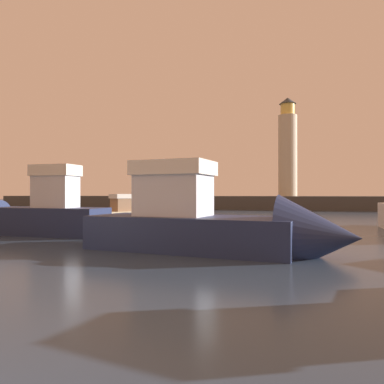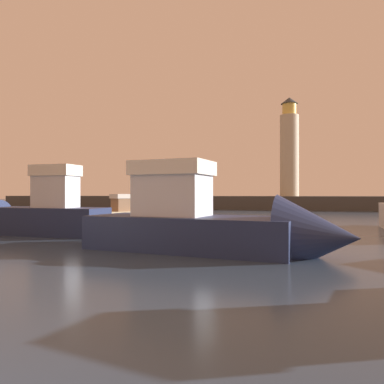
% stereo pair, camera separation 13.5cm
% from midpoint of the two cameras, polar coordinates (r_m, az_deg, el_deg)
% --- Properties ---
extents(ground_plane, '(220.00, 220.00, 0.00)m').
position_cam_midpoint_polar(ground_plane, '(25.35, 8.10, -4.85)').
color(ground_plane, '#2D3D51').
extents(breakwater, '(77.45, 6.72, 1.72)m').
position_cam_midpoint_polar(breakwater, '(49.37, 11.66, -1.63)').
color(breakwater, '#423F3D').
rests_on(breakwater, ground_plane).
extents(lighthouse, '(2.40, 2.40, 12.91)m').
position_cam_midpoint_polar(lighthouse, '(49.60, 15.03, 6.45)').
color(lighthouse, beige).
rests_on(lighthouse, breakwater).
extents(motorboat_1, '(9.60, 3.92, 3.88)m').
position_cam_midpoint_polar(motorboat_1, '(12.74, 5.62, -5.19)').
color(motorboat_1, '#1E284C').
rests_on(motorboat_1, ground_plane).
extents(motorboat_2, '(7.72, 2.14, 3.65)m').
position_cam_midpoint_polar(motorboat_2, '(19.90, -23.50, -3.18)').
color(motorboat_2, '#1E284C').
rests_on(motorboat_2, ground_plane).
extents(motorboat_6, '(4.55, 5.69, 2.25)m').
position_cam_midpoint_polar(motorboat_6, '(25.47, -7.97, -3.40)').
color(motorboat_6, beige).
rests_on(motorboat_6, ground_plane).
extents(mooring_buoy, '(0.74, 0.74, 0.74)m').
position_cam_midpoint_polar(mooring_buoy, '(26.31, -26.10, -3.85)').
color(mooring_buoy, '#EA5919').
rests_on(mooring_buoy, ground_plane).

